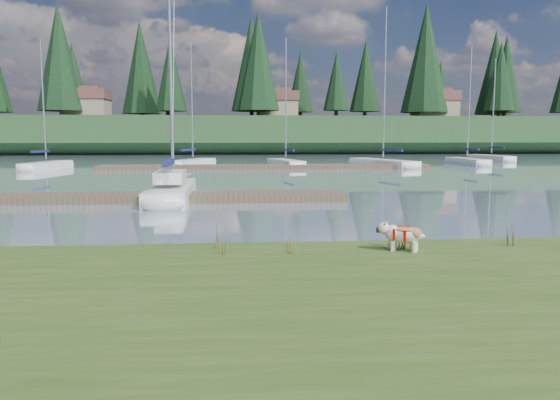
{
  "coord_description": "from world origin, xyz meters",
  "views": [
    {
      "loc": [
        -0.4,
        -12.95,
        2.63
      ],
      "look_at": [
        0.62,
        -0.5,
        1.14
      ],
      "focal_mm": 35.0,
      "sensor_mm": 36.0,
      "label": 1
    }
  ],
  "objects": [
    {
      "name": "sailboat_bg_0",
      "position": [
        -14.84,
        31.06,
        0.33
      ],
      "size": [
        2.53,
        6.89,
        9.94
      ],
      "rotation": [
        0.0,
        0.0,
        1.39
      ],
      "color": "white",
      "rests_on": "ground"
    },
    {
      "name": "house_2",
      "position": [
        30.0,
        69.0,
        7.31
      ],
      "size": [
        6.3,
        5.3,
        4.65
      ],
      "color": "gray",
      "rests_on": "ridge"
    },
    {
      "name": "sailboat_bg_5",
      "position": [
        25.84,
        41.96,
        0.32
      ],
      "size": [
        2.28,
        7.35,
        10.43
      ],
      "rotation": [
        0.0,
        0.0,
        1.69
      ],
      "color": "white",
      "rests_on": "ground"
    },
    {
      "name": "conifer_4",
      "position": [
        3.0,
        66.0,
        13.09
      ],
      "size": [
        6.16,
        6.16,
        15.1
      ],
      "color": "#382619",
      "rests_on": "ridge"
    },
    {
      "name": "weed_0",
      "position": [
        -0.58,
        -2.67,
        0.63
      ],
      "size": [
        0.17,
        0.14,
        0.67
      ],
      "color": "#475B23",
      "rests_on": "bank"
    },
    {
      "name": "dock_far",
      "position": [
        2.0,
        30.0,
        0.15
      ],
      "size": [
        26.0,
        2.2,
        0.3
      ],
      "primitive_type": "cube",
      "color": "#4C3D2C",
      "rests_on": "ground"
    },
    {
      "name": "dock_near",
      "position": [
        -4.0,
        9.0,
        0.15
      ],
      "size": [
        16.0,
        2.0,
        0.3
      ],
      "primitive_type": "cube",
      "color": "#4C3D2C",
      "rests_on": "ground"
    },
    {
      "name": "mud_lip",
      "position": [
        0.0,
        -1.6,
        0.07
      ],
      "size": [
        60.0,
        0.5,
        0.14
      ],
      "primitive_type": "cube",
      "color": "#33281C",
      "rests_on": "ground"
    },
    {
      "name": "conifer_5",
      "position": [
        15.0,
        70.0,
        10.83
      ],
      "size": [
        3.96,
        3.96,
        10.35
      ],
      "color": "#382619",
      "rests_on": "ridge"
    },
    {
      "name": "bank",
      "position": [
        0.0,
        -6.0,
        0.17
      ],
      "size": [
        60.0,
        9.0,
        0.35
      ],
      "primitive_type": "cube",
      "color": "#344A1A",
      "rests_on": "ground"
    },
    {
      "name": "house_1",
      "position": [
        6.0,
        71.0,
        7.31
      ],
      "size": [
        6.3,
        5.3,
        4.65
      ],
      "color": "gray",
      "rests_on": "ridge"
    },
    {
      "name": "weed_1",
      "position": [
        0.68,
        -2.64,
        0.59
      ],
      "size": [
        0.17,
        0.14,
        0.57
      ],
      "color": "#475B23",
      "rests_on": "bank"
    },
    {
      "name": "conifer_7",
      "position": [
        42.0,
        71.0,
        12.19
      ],
      "size": [
        5.28,
        5.28,
        13.2
      ],
      "color": "#382619",
      "rests_on": "ridge"
    },
    {
      "name": "weed_4",
      "position": [
        3.02,
        -2.36,
        0.5
      ],
      "size": [
        0.17,
        0.14,
        0.36
      ],
      "color": "#475B23",
      "rests_on": "bank"
    },
    {
      "name": "sailboat_bg_3",
      "position": [
        11.83,
        33.12,
        0.32
      ],
      "size": [
        4.54,
        9.21,
        13.25
      ],
      "rotation": [
        0.0,
        0.0,
        1.89
      ],
      "color": "white",
      "rests_on": "ground"
    },
    {
      "name": "weed_5",
      "position": [
        5.21,
        -2.32,
        0.62
      ],
      "size": [
        0.17,
        0.14,
        0.65
      ],
      "color": "#475B23",
      "rests_on": "bank"
    },
    {
      "name": "weed_3",
      "position": [
        -0.81,
        -2.05,
        0.57
      ],
      "size": [
        0.17,
        0.14,
        0.53
      ],
      "color": "#475B23",
      "rests_on": "bank"
    },
    {
      "name": "sailboat_bg_2",
      "position": [
        3.71,
        33.42,
        0.33
      ],
      "size": [
        2.93,
        7.19,
        10.71
      ],
      "rotation": [
        0.0,
        0.0,
        1.8
      ],
      "color": "white",
      "rests_on": "ground"
    },
    {
      "name": "conifer_2",
      "position": [
        -25.0,
        68.0,
        13.54
      ],
      "size": [
        6.6,
        6.6,
        16.05
      ],
      "color": "#382619",
      "rests_on": "ridge"
    },
    {
      "name": "ridge",
      "position": [
        0.0,
        73.0,
        2.5
      ],
      "size": [
        200.0,
        20.0,
        5.0
      ],
      "primitive_type": "cube",
      "color": "#1C351A",
      "rests_on": "ground"
    },
    {
      "name": "sailboat_bg_1",
      "position": [
        -3.78,
        34.83,
        0.33
      ],
      "size": [
        4.0,
        7.19,
        10.81
      ],
      "rotation": [
        0.0,
        0.0,
        1.19
      ],
      "color": "white",
      "rests_on": "ground"
    },
    {
      "name": "sailboat_bg_4",
      "position": [
        20.22,
        34.86,
        0.33
      ],
      "size": [
        1.71,
        7.12,
        10.51
      ],
      "rotation": [
        0.0,
        0.0,
        1.62
      ],
      "color": "white",
      "rests_on": "ground"
    },
    {
      "name": "bulldog",
      "position": [
        2.89,
        -2.58,
        0.69
      ],
      "size": [
        0.93,
        0.64,
        0.55
      ],
      "rotation": [
        0.0,
        0.0,
        2.71
      ],
      "color": "silver",
      "rests_on": "bank"
    },
    {
      "name": "conifer_6",
      "position": [
        28.0,
        68.0,
        13.99
      ],
      "size": [
        7.04,
        7.04,
        17.0
      ],
      "color": "#382619",
      "rests_on": "ridge"
    },
    {
      "name": "conifer_3",
      "position": [
        -10.0,
        72.0,
        11.74
      ],
      "size": [
        4.84,
        4.84,
        12.25
      ],
      "color": "#382619",
      "rests_on": "ridge"
    },
    {
      "name": "sailboat_main",
      "position": [
        -3.05,
        10.42,
        0.42
      ],
      "size": [
        1.72,
        7.99,
        11.55
      ],
      "rotation": [
        0.0,
        0.0,
        1.59
      ],
      "color": "white",
      "rests_on": "ground"
    },
    {
      "name": "house_0",
      "position": [
        -22.0,
        70.0,
        7.31
      ],
      "size": [
        6.3,
        5.3,
        4.65
      ],
      "color": "gray",
      "rests_on": "ridge"
    },
    {
      "name": "weed_2",
      "position": [
        2.73,
        -2.49,
        0.61
      ],
      "size": [
        0.17,
        0.14,
        0.62
      ],
      "color": "#475B23",
      "rests_on": "bank"
    },
    {
      "name": "ground",
      "position": [
        0.0,
        30.0,
        0.0
      ],
      "size": [
        200.0,
        200.0,
        0.0
      ],
      "primitive_type": "plane",
      "color": "#7A8EA0",
      "rests_on": "ground"
    }
  ]
}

